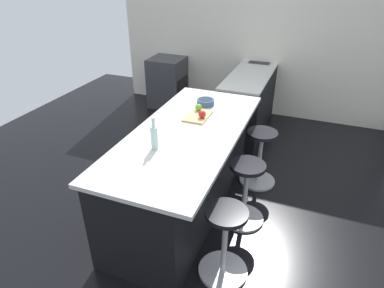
{
  "coord_description": "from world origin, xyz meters",
  "views": [
    {
      "loc": [
        2.9,
        1.12,
        2.48
      ],
      "look_at": [
        0.13,
        0.03,
        0.81
      ],
      "focal_mm": 31.3,
      "sensor_mm": 36.0,
      "label": 1
    }
  ],
  "objects": [
    {
      "name": "interior_partition_left",
      "position": [
        -2.85,
        0.0,
        1.44
      ],
      "size": [
        0.12,
        4.82,
        2.88
      ],
      "color": "silver",
      "rests_on": "ground_plane"
    },
    {
      "name": "stool_middle",
      "position": [
        0.13,
        0.63,
        0.33
      ],
      "size": [
        0.44,
        0.44,
        0.7
      ],
      "color": "#B7B7BC",
      "rests_on": "ground_plane"
    },
    {
      "name": "apple_green",
      "position": [
        -0.35,
        -0.07,
        1.01
      ],
      "size": [
        0.08,
        0.08,
        0.08
      ],
      "primitive_type": "sphere",
      "color": "#609E2D",
      "rests_on": "cutting_board"
    },
    {
      "name": "ground_plane",
      "position": [
        0.0,
        0.0,
        0.0
      ],
      "size": [
        7.42,
        7.42,
        0.0
      ],
      "primitive_type": "plane",
      "color": "black"
    },
    {
      "name": "apple_red",
      "position": [
        -0.18,
        0.03,
        1.01
      ],
      "size": [
        0.08,
        0.08,
        0.08
      ],
      "primitive_type": "sphere",
      "color": "red",
      "rests_on": "cutting_board"
    },
    {
      "name": "water_bottle",
      "position": [
        0.57,
        -0.15,
        1.08
      ],
      "size": [
        0.06,
        0.06,
        0.31
      ],
      "color": "silver",
      "rests_on": "kitchen_island"
    },
    {
      "name": "fruit_bowl",
      "position": [
        -0.57,
        -0.07,
        0.99
      ],
      "size": [
        0.2,
        0.2,
        0.07
      ],
      "color": "#334C6B",
      "rests_on": "kitchen_island"
    },
    {
      "name": "oven_range",
      "position": [
        -2.5,
        -1.48,
        0.45
      ],
      "size": [
        0.6,
        0.61,
        0.9
      ],
      "color": "#38383D",
      "rests_on": "ground_plane"
    },
    {
      "name": "sink_cabinet",
      "position": [
        -2.51,
        0.14,
        0.47
      ],
      "size": [
        2.56,
        0.6,
        1.21
      ],
      "color": "black",
      "rests_on": "ground_plane"
    },
    {
      "name": "cutting_board",
      "position": [
        -0.22,
        -0.04,
        0.96
      ],
      "size": [
        0.36,
        0.24,
        0.02
      ],
      "primitive_type": "cube",
      "color": "tan",
      "rests_on": "kitchen_island"
    },
    {
      "name": "stool_by_window",
      "position": [
        -0.62,
        0.63,
        0.33
      ],
      "size": [
        0.44,
        0.44,
        0.7
      ],
      "color": "#B7B7BC",
      "rests_on": "ground_plane"
    },
    {
      "name": "kitchen_island",
      "position": [
        0.13,
        -0.06,
        0.48
      ],
      "size": [
        2.36,
        1.02,
        0.95
      ],
      "color": "black",
      "rests_on": "ground_plane"
    },
    {
      "name": "stool_near_camera",
      "position": [
        0.87,
        0.63,
        0.33
      ],
      "size": [
        0.44,
        0.44,
        0.7
      ],
      "color": "#B7B7BC",
      "rests_on": "ground_plane"
    }
  ]
}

